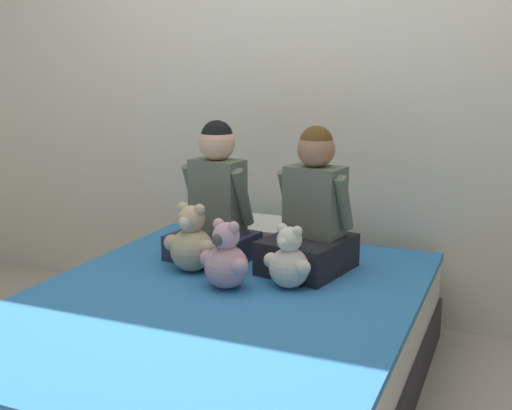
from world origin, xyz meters
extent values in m
plane|color=#B2A899|center=(0.00, 0.00, 0.00)|extent=(14.00, 14.00, 0.00)
cube|color=silver|center=(0.00, 1.05, 1.25)|extent=(8.00, 0.06, 2.50)
cube|color=#2D2D33|center=(0.00, 0.00, 0.10)|extent=(1.47, 1.88, 0.20)
cube|color=silver|center=(0.00, 0.00, 0.29)|extent=(1.44, 1.84, 0.20)
cube|color=#337FC6|center=(0.00, 0.00, 0.41)|extent=(1.46, 1.86, 0.03)
cube|color=#282D47|center=(-0.24, 0.44, 0.48)|extent=(0.39, 0.36, 0.12)
cube|color=#5B6656|center=(-0.23, 0.48, 0.70)|extent=(0.25, 0.17, 0.33)
sphere|color=#DBAD89|center=(-0.23, 0.48, 0.95)|extent=(0.16, 0.16, 0.16)
sphere|color=black|center=(-0.23, 0.48, 0.98)|extent=(0.14, 0.14, 0.14)
cylinder|color=#5B6656|center=(-0.36, 0.50, 0.71)|extent=(0.08, 0.15, 0.27)
cylinder|color=#5B6656|center=(-0.10, 0.46, 0.71)|extent=(0.08, 0.15, 0.27)
cube|color=black|center=(0.22, 0.44, 0.49)|extent=(0.38, 0.44, 0.15)
cube|color=#5B6656|center=(0.23, 0.49, 0.72)|extent=(0.26, 0.20, 0.30)
sphere|color=#9E7051|center=(0.23, 0.49, 0.94)|extent=(0.16, 0.16, 0.16)
sphere|color=brown|center=(0.23, 0.49, 0.97)|extent=(0.14, 0.14, 0.14)
cylinder|color=#5B6656|center=(0.10, 0.52, 0.72)|extent=(0.08, 0.14, 0.24)
cylinder|color=#5B6656|center=(0.36, 0.47, 0.72)|extent=(0.08, 0.14, 0.24)
sphere|color=#D1B78E|center=(-0.24, 0.24, 0.52)|extent=(0.19, 0.19, 0.19)
sphere|color=#D1B78E|center=(-0.24, 0.24, 0.65)|extent=(0.12, 0.12, 0.12)
sphere|color=beige|center=(-0.24, 0.19, 0.64)|extent=(0.05, 0.05, 0.05)
sphere|color=#D1B78E|center=(-0.28, 0.25, 0.70)|extent=(0.05, 0.05, 0.05)
sphere|color=#D1B78E|center=(-0.19, 0.24, 0.70)|extent=(0.05, 0.05, 0.05)
sphere|color=#D1B78E|center=(-0.33, 0.23, 0.54)|extent=(0.07, 0.07, 0.07)
sphere|color=#D1B78E|center=(-0.15, 0.22, 0.54)|extent=(0.07, 0.07, 0.07)
sphere|color=silver|center=(0.22, 0.21, 0.50)|extent=(0.16, 0.16, 0.16)
sphere|color=silver|center=(0.22, 0.21, 0.62)|extent=(0.10, 0.10, 0.10)
sphere|color=white|center=(0.21, 0.17, 0.61)|extent=(0.05, 0.05, 0.05)
sphere|color=silver|center=(0.18, 0.22, 0.66)|extent=(0.04, 0.04, 0.04)
sphere|color=silver|center=(0.25, 0.20, 0.66)|extent=(0.04, 0.04, 0.04)
sphere|color=silver|center=(0.14, 0.21, 0.52)|extent=(0.06, 0.06, 0.06)
sphere|color=silver|center=(0.29, 0.17, 0.52)|extent=(0.06, 0.06, 0.06)
sphere|color=#DBA3B2|center=(-0.01, 0.11, 0.51)|extent=(0.17, 0.17, 0.17)
sphere|color=#DBA3B2|center=(-0.01, 0.11, 0.63)|extent=(0.11, 0.11, 0.11)
sphere|color=#4C4742|center=(-0.02, 0.06, 0.63)|extent=(0.05, 0.05, 0.05)
sphere|color=#DBA3B2|center=(-0.05, 0.12, 0.68)|extent=(0.05, 0.05, 0.05)
sphere|color=#DBA3B2|center=(0.03, 0.10, 0.68)|extent=(0.05, 0.05, 0.05)
sphere|color=#DBA3B2|center=(-0.09, 0.11, 0.53)|extent=(0.07, 0.07, 0.07)
sphere|color=#DBA3B2|center=(0.07, 0.07, 0.53)|extent=(0.07, 0.07, 0.07)
cube|color=silver|center=(0.00, 0.74, 0.48)|extent=(0.52, 0.33, 0.11)
camera|label=1|loc=(1.04, -2.07, 1.30)|focal=45.00mm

